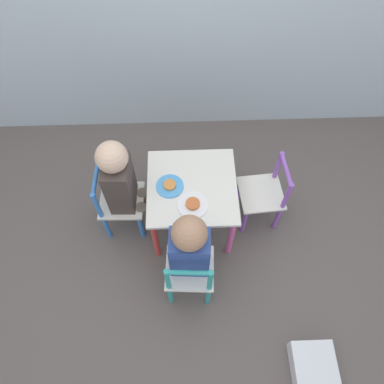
{
  "coord_description": "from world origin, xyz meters",
  "views": [
    {
      "loc": [
        -0.04,
        -1.1,
        2.22
      ],
      "look_at": [
        0.0,
        0.0,
        0.37
      ],
      "focal_mm": 35.0,
      "sensor_mm": 36.0,
      "label": 1
    }
  ],
  "objects_px": {
    "chair_blue": "(118,202)",
    "storage_bin": "(313,367)",
    "kids_table": "(192,193)",
    "chair_purple": "(264,194)",
    "child_left": "(122,182)",
    "chair_teal": "(190,273)",
    "plate_left": "(170,186)",
    "plate_front": "(193,205)",
    "child_front": "(190,248)"
  },
  "relations": [
    {
      "from": "kids_table",
      "to": "child_left",
      "type": "bearing_deg",
      "value": 178.01
    },
    {
      "from": "chair_purple",
      "to": "plate_front",
      "type": "distance_m",
      "value": 0.51
    },
    {
      "from": "chair_blue",
      "to": "child_left",
      "type": "height_order",
      "value": "child_left"
    },
    {
      "from": "child_left",
      "to": "plate_left",
      "type": "distance_m",
      "value": 0.26
    },
    {
      "from": "plate_front",
      "to": "storage_bin",
      "type": "xyz_separation_m",
      "value": [
        0.61,
        -0.78,
        -0.39
      ]
    },
    {
      "from": "chair_purple",
      "to": "plate_front",
      "type": "bearing_deg",
      "value": -74.77
    },
    {
      "from": "kids_table",
      "to": "chair_purple",
      "type": "distance_m",
      "value": 0.46
    },
    {
      "from": "child_left",
      "to": "storage_bin",
      "type": "height_order",
      "value": "child_left"
    },
    {
      "from": "child_left",
      "to": "plate_front",
      "type": "distance_m",
      "value": 0.41
    },
    {
      "from": "chair_teal",
      "to": "storage_bin",
      "type": "distance_m",
      "value": 0.82
    },
    {
      "from": "child_left",
      "to": "kids_table",
      "type": "bearing_deg",
      "value": -90.0
    },
    {
      "from": "kids_table",
      "to": "chair_blue",
      "type": "bearing_deg",
      "value": 178.01
    },
    {
      "from": "chair_purple",
      "to": "child_left",
      "type": "height_order",
      "value": "child_left"
    },
    {
      "from": "chair_teal",
      "to": "child_left",
      "type": "distance_m",
      "value": 0.62
    },
    {
      "from": "chair_teal",
      "to": "storage_bin",
      "type": "relative_size",
      "value": 2.12
    },
    {
      "from": "child_front",
      "to": "plate_front",
      "type": "xyz_separation_m",
      "value": [
        0.02,
        0.26,
        -0.02
      ]
    },
    {
      "from": "chair_blue",
      "to": "plate_front",
      "type": "xyz_separation_m",
      "value": [
        0.44,
        -0.14,
        0.19
      ]
    },
    {
      "from": "chair_purple",
      "to": "plate_left",
      "type": "height_order",
      "value": "chair_purple"
    },
    {
      "from": "chair_purple",
      "to": "storage_bin",
      "type": "distance_m",
      "value": 0.98
    },
    {
      "from": "chair_purple",
      "to": "storage_bin",
      "type": "xyz_separation_m",
      "value": [
        0.17,
        -0.94,
        -0.2
      ]
    },
    {
      "from": "kids_table",
      "to": "chair_teal",
      "type": "relative_size",
      "value": 0.97
    },
    {
      "from": "plate_left",
      "to": "plate_front",
      "type": "distance_m",
      "value": 0.18
    },
    {
      "from": "chair_teal",
      "to": "plate_front",
      "type": "xyz_separation_m",
      "value": [
        0.03,
        0.32,
        0.19
      ]
    },
    {
      "from": "chair_blue",
      "to": "chair_purple",
      "type": "xyz_separation_m",
      "value": [
        0.89,
        0.02,
        0.0
      ]
    },
    {
      "from": "plate_left",
      "to": "chair_blue",
      "type": "bearing_deg",
      "value": 177.23
    },
    {
      "from": "chair_blue",
      "to": "storage_bin",
      "type": "relative_size",
      "value": 2.12
    },
    {
      "from": "chair_teal",
      "to": "chair_purple",
      "type": "bearing_deg",
      "value": -130.78
    },
    {
      "from": "kids_table",
      "to": "child_front",
      "type": "xyz_separation_m",
      "value": [
        -0.02,
        -0.38,
        0.1
      ]
    },
    {
      "from": "child_front",
      "to": "child_left",
      "type": "bearing_deg",
      "value": -44.11
    },
    {
      "from": "chair_teal",
      "to": "storage_bin",
      "type": "xyz_separation_m",
      "value": [
        0.64,
        -0.46,
        -0.2
      ]
    },
    {
      "from": "storage_bin",
      "to": "chair_teal",
      "type": "bearing_deg",
      "value": 144.07
    },
    {
      "from": "child_front",
      "to": "plate_front",
      "type": "bearing_deg",
      "value": -91.75
    },
    {
      "from": "chair_teal",
      "to": "storage_bin",
      "type": "height_order",
      "value": "chair_teal"
    },
    {
      "from": "child_front",
      "to": "plate_front",
      "type": "distance_m",
      "value": 0.26
    },
    {
      "from": "chair_teal",
      "to": "plate_left",
      "type": "distance_m",
      "value": 0.49
    },
    {
      "from": "kids_table",
      "to": "chair_purple",
      "type": "height_order",
      "value": "chair_purple"
    },
    {
      "from": "chair_blue",
      "to": "chair_teal",
      "type": "bearing_deg",
      "value": -135.84
    },
    {
      "from": "chair_teal",
      "to": "plate_left",
      "type": "bearing_deg",
      "value": -74.14
    },
    {
      "from": "chair_teal",
      "to": "child_front",
      "type": "relative_size",
      "value": 0.68
    },
    {
      "from": "chair_teal",
      "to": "plate_front",
      "type": "distance_m",
      "value": 0.37
    },
    {
      "from": "child_front",
      "to": "chair_purple",
      "type": "bearing_deg",
      "value": -134.34
    },
    {
      "from": "child_left",
      "to": "plate_left",
      "type": "xyz_separation_m",
      "value": [
        0.26,
        -0.01,
        -0.03
      ]
    },
    {
      "from": "chair_blue",
      "to": "child_left",
      "type": "xyz_separation_m",
      "value": [
        0.06,
        -0.0,
        0.22
      ]
    },
    {
      "from": "child_left",
      "to": "plate_front",
      "type": "xyz_separation_m",
      "value": [
        0.39,
        -0.14,
        -0.03
      ]
    },
    {
      "from": "chair_blue",
      "to": "chair_purple",
      "type": "bearing_deg",
      "value": -86.63
    },
    {
      "from": "kids_table",
      "to": "storage_bin",
      "type": "bearing_deg",
      "value": -56.03
    },
    {
      "from": "child_left",
      "to": "child_front",
      "type": "relative_size",
      "value": 1.04
    },
    {
      "from": "kids_table",
      "to": "chair_teal",
      "type": "bearing_deg",
      "value": -93.68
    },
    {
      "from": "child_front",
      "to": "storage_bin",
      "type": "height_order",
      "value": "child_front"
    },
    {
      "from": "plate_front",
      "to": "chair_blue",
      "type": "bearing_deg",
      "value": 162.54
    }
  ]
}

